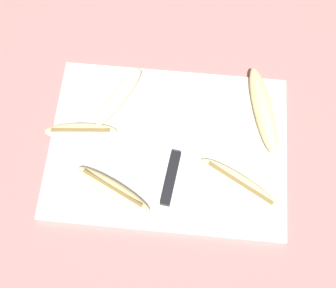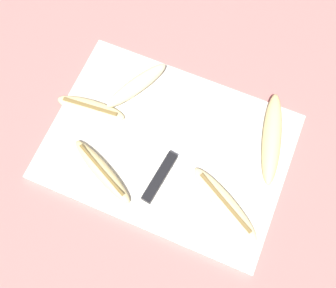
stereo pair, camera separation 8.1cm
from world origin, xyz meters
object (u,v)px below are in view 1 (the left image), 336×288
object	(u,v)px
banana_golden_short	(263,110)
banana_ripe_center	(240,184)
banana_mellow_near	(81,132)
banana_pale_long	(119,96)
knife	(173,168)
banana_spotted_left	(113,189)

from	to	relation	value
banana_golden_short	banana_ripe_center	world-z (taller)	banana_golden_short
banana_golden_short	banana_mellow_near	xyz separation A→B (m)	(-0.38, -0.08, -0.01)
banana_golden_short	banana_pale_long	world-z (taller)	same
knife	banana_ripe_center	world-z (taller)	same
banana_mellow_near	banana_spotted_left	bearing A→B (deg)	-54.11
banana_pale_long	banana_ripe_center	size ratio (longest dim) A/B	0.87
banana_pale_long	knife	bearing A→B (deg)	-48.31
knife	banana_golden_short	size ratio (longest dim) A/B	1.21
banana_ripe_center	banana_mellow_near	xyz separation A→B (m)	(-0.33, 0.08, 0.00)
banana_spotted_left	banana_mellow_near	size ratio (longest dim) A/B	1.09
knife	banana_mellow_near	xyz separation A→B (m)	(-0.20, 0.06, 0.00)
knife	banana_golden_short	distance (m)	0.23
banana_golden_short	banana_pale_long	size ratio (longest dim) A/B	1.32
knife	banana_mellow_near	bearing A→B (deg)	170.37
banana_spotted_left	banana_mellow_near	distance (m)	0.14
banana_pale_long	banana_mellow_near	xyz separation A→B (m)	(-0.07, -0.08, -0.01)
knife	banana_mellow_near	distance (m)	0.21
knife	banana_pale_long	distance (m)	0.19
banana_pale_long	banana_golden_short	bearing A→B (deg)	-0.45
banana_spotted_left	knife	bearing A→B (deg)	26.15
banana_golden_short	banana_pale_long	distance (m)	0.31
banana_spotted_left	banana_pale_long	bearing A→B (deg)	93.87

